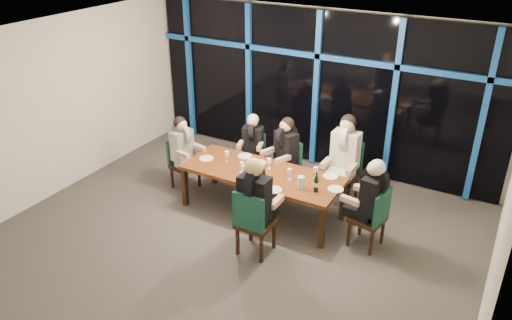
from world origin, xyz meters
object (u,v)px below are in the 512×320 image
Objects in this scene: chair_near_mid at (253,220)px; dining_table at (262,176)px; chair_end_right at (373,216)px; water_pitcher at (301,182)px; diner_far_left at (252,139)px; diner_end_left at (183,143)px; chair_far_right at (345,168)px; chair_far_mid at (288,164)px; wine_bottle at (316,184)px; chair_far_left at (253,154)px; diner_end_right at (371,191)px; diner_far_mid at (285,145)px; diner_far_right at (345,148)px; diner_near_mid at (256,192)px; chair_end_left at (181,160)px.

dining_table is at bearing -68.00° from chair_near_mid.
chair_end_right is 0.93× the size of chair_near_mid.
diner_far_left is at bearing 123.70° from water_pitcher.
chair_far_right is at bearing -58.81° from diner_end_left.
dining_table is 2.41× the size of chair_far_right.
wine_bottle is at bearing -23.60° from chair_far_mid.
dining_table is at bearing -133.73° from chair_far_right.
chair_far_right is at bearing -13.70° from chair_far_left.
chair_far_mid is 1.07× the size of diner_end_left.
chair_far_left is at bearing -102.81° from diner_end_right.
chair_far_left is 2.72× the size of wine_bottle.
diner_far_mid is 0.89× the size of diner_far_right.
diner_far_mid is (0.70, -0.13, 0.08)m from diner_far_left.
chair_end_left is at bearing -26.86° from diner_near_mid.
diner_far_mid is at bearing -104.80° from chair_end_right.
chair_end_right is at bearing -144.89° from chair_near_mid.
diner_far_right is 1.02× the size of diner_near_mid.
diner_end_left reaches higher than chair_end_left.
chair_far_mid is at bearing -25.41° from chair_far_left.
chair_far_right is 1.37m from diner_end_right.
chair_far_left is 1.32m from chair_end_left.
chair_far_right is 0.44m from diner_far_right.
chair_far_right is at bearing -135.69° from diner_end_right.
dining_table is at bearing -69.92° from chair_far_left.
diner_far_right reaches higher than chair_far_right.
chair_far_mid is 1.10m from diner_far_right.
wine_bottle is (-0.88, -0.08, 0.33)m from chair_end_right.
diner_far_right is (1.71, 0.06, 0.19)m from diner_far_left.
diner_far_mid reaches higher than water_pitcher.
chair_far_mid is 4.94× the size of water_pitcher.
diner_far_right is 1.17m from water_pitcher.
diner_far_left is (-0.69, 0.89, 0.16)m from dining_table.
diner_far_mid is at bearing -105.42° from diner_end_right.
diner_far_left is (-1.72, -0.15, 0.24)m from chair_far_right.
diner_far_right reaches higher than chair_end_right.
chair_far_mid is 1.28m from water_pitcher.
diner_end_right reaches higher than dining_table.
chair_near_mid is 1.12m from wine_bottle.
dining_table is at bearing -68.62° from diner_far_left.
diner_end_right is (-0.08, 0.01, 0.39)m from chair_end_right.
diner_far_right is at bearing -61.35° from chair_end_left.
dining_table is 1.81m from diner_end_right.
diner_far_mid reaches higher than chair_far_mid.
diner_far_mid is 0.98× the size of diner_end_right.
chair_end_right is 1.15× the size of diner_far_left.
chair_far_mid reaches higher than chair_end_left.
wine_bottle is at bearing -75.24° from chair_end_right.
chair_far_mid is 1.13× the size of diner_far_left.
chair_end_right is at bearing 90.00° from diner_end_right.
dining_table is 2.96× the size of chair_far_left.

